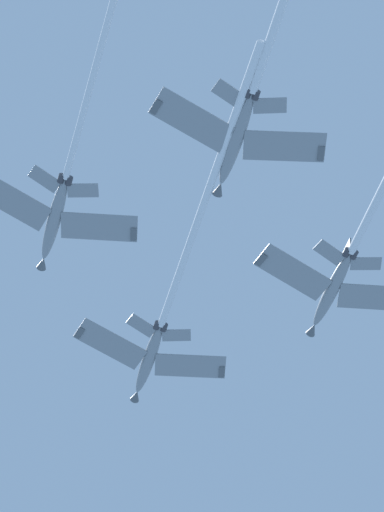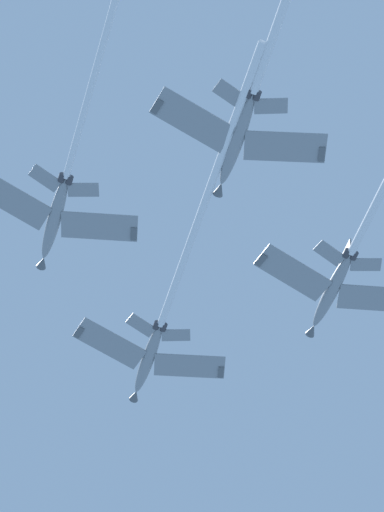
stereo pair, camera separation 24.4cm
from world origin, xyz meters
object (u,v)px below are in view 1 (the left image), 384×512
at_px(jet_left_wing, 68,171).
at_px(jet_right_wing, 369,216).
at_px(jet_slot, 268,46).
at_px(jet_lead, 171,295).

distance_m(jet_left_wing, jet_right_wing, 34.73).
xyz_separation_m(jet_right_wing, jet_slot, (-23.26, 2.95, -4.91)).
height_order(jet_lead, jet_slot, jet_lead).
bearing_deg(jet_right_wing, jet_lead, 87.15).
distance_m(jet_lead, jet_slot, 34.71).
height_order(jet_lead, jet_right_wing, jet_lead).
bearing_deg(jet_lead, jet_left_wing, 168.98).
xyz_separation_m(jet_lead, jet_left_wing, (-19.87, 3.87, -3.34)).
relative_size(jet_right_wing, jet_slot, 0.98).
height_order(jet_right_wing, jet_slot, jet_right_wing).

